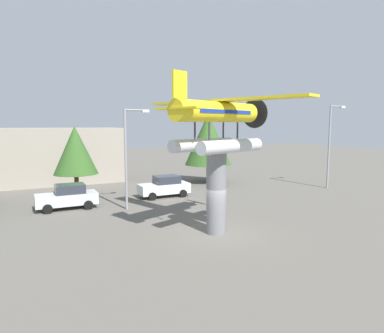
{
  "coord_description": "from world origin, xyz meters",
  "views": [
    {
      "loc": [
        -9.52,
        -16.11,
        6.04
      ],
      "look_at": [
        0.0,
        3.0,
        3.41
      ],
      "focal_mm": 32.22,
      "sensor_mm": 36.0,
      "label": 1
    }
  ],
  "objects": [
    {
      "name": "floatplane_monument",
      "position": [
        0.12,
        0.05,
        6.22
      ],
      "size": [
        7.19,
        10.14,
        4.0
      ],
      "rotation": [
        0.0,
        0.0,
        0.35
      ],
      "color": "silver",
      "rests_on": "display_pedestal"
    },
    {
      "name": "storefront_building",
      "position": [
        -5.92,
        22.0,
        2.83
      ],
      "size": [
        12.34,
        5.9,
        5.65
      ],
      "primitive_type": "cube",
      "color": "#9E9384",
      "rests_on": "ground"
    },
    {
      "name": "tree_east",
      "position": [
        -5.52,
        13.47,
        3.91
      ],
      "size": [
        3.58,
        3.58,
        5.91
      ],
      "color": "brown",
      "rests_on": "ground"
    },
    {
      "name": "display_pedestal",
      "position": [
        0.0,
        0.0,
        2.27
      ],
      "size": [
        1.1,
        1.1,
        4.55
      ],
      "primitive_type": "cylinder",
      "color": "slate",
      "rests_on": "ground"
    },
    {
      "name": "tree_center_back",
      "position": [
        7.76,
        14.87,
        4.52
      ],
      "size": [
        4.77,
        4.77,
        7.17
      ],
      "color": "brown",
      "rests_on": "ground"
    },
    {
      "name": "streetlight_primary",
      "position": [
        -2.75,
        7.49,
        4.18
      ],
      "size": [
        1.84,
        0.28,
        7.12
      ],
      "color": "gray",
      "rests_on": "ground"
    },
    {
      "name": "car_far_white",
      "position": [
        1.07,
        10.29,
        0.88
      ],
      "size": [
        4.2,
        2.02,
        1.76
      ],
      "rotation": [
        0.0,
        0.0,
        3.14
      ],
      "color": "white",
      "rests_on": "ground"
    },
    {
      "name": "streetlight_secondary",
      "position": [
        16.62,
        7.07,
        4.54
      ],
      "size": [
        1.84,
        0.28,
        7.81
      ],
      "color": "gray",
      "rests_on": "ground"
    },
    {
      "name": "ground_plane",
      "position": [
        0.0,
        0.0,
        0.0
      ],
      "size": [
        140.0,
        140.0,
        0.0
      ],
      "primitive_type": "plane",
      "color": "#605B54"
    },
    {
      "name": "car_mid_silver",
      "position": [
        -6.72,
        9.55,
        0.88
      ],
      "size": [
        4.2,
        2.02,
        1.76
      ],
      "rotation": [
        0.0,
        0.0,
        3.14
      ],
      "color": "silver",
      "rests_on": "ground"
    }
  ]
}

